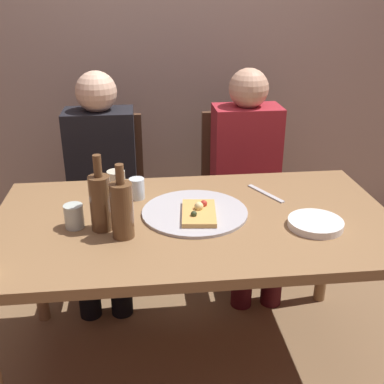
% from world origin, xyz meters
% --- Properties ---
extents(ground_plane, '(8.00, 8.00, 0.00)m').
position_xyz_m(ground_plane, '(0.00, 0.00, 0.00)').
color(ground_plane, brown).
extents(back_wall, '(6.00, 0.10, 2.60)m').
position_xyz_m(back_wall, '(0.00, 1.33, 1.30)').
color(back_wall, gray).
rests_on(back_wall, ground_plane).
extents(dining_table, '(1.57, 0.87, 0.72)m').
position_xyz_m(dining_table, '(0.00, 0.00, 0.65)').
color(dining_table, olive).
rests_on(dining_table, ground_plane).
extents(pizza_tray, '(0.42, 0.42, 0.01)m').
position_xyz_m(pizza_tray, '(0.01, 0.04, 0.73)').
color(pizza_tray, '#ADADB2').
rests_on(pizza_tray, dining_table).
extents(pizza_slice_last, '(0.15, 0.23, 0.05)m').
position_xyz_m(pizza_slice_last, '(0.02, -0.00, 0.74)').
color(pizza_slice_last, tan).
rests_on(pizza_slice_last, pizza_tray).
extents(wine_bottle, '(0.08, 0.08, 0.29)m').
position_xyz_m(wine_bottle, '(-0.35, -0.05, 0.83)').
color(wine_bottle, brown).
rests_on(wine_bottle, dining_table).
extents(beer_bottle, '(0.08, 0.08, 0.28)m').
position_xyz_m(beer_bottle, '(-0.27, -0.12, 0.83)').
color(beer_bottle, brown).
rests_on(beer_bottle, dining_table).
extents(tumbler_near, '(0.06, 0.06, 0.09)m').
position_xyz_m(tumbler_near, '(-0.22, 0.21, 0.77)').
color(tumbler_near, silver).
rests_on(tumbler_near, dining_table).
extents(tumbler_far, '(0.07, 0.07, 0.09)m').
position_xyz_m(tumbler_far, '(-0.45, -0.03, 0.77)').
color(tumbler_far, '#B7C6BC').
rests_on(tumbler_far, dining_table).
extents(short_glass, '(0.08, 0.08, 0.10)m').
position_xyz_m(short_glass, '(-0.31, 0.28, 0.77)').
color(short_glass, beige).
rests_on(short_glass, dining_table).
extents(plate_stack, '(0.21, 0.21, 0.03)m').
position_xyz_m(plate_stack, '(0.44, -0.13, 0.73)').
color(plate_stack, white).
rests_on(plate_stack, dining_table).
extents(table_knife, '(0.12, 0.21, 0.01)m').
position_xyz_m(table_knife, '(0.34, 0.19, 0.72)').
color(table_knife, '#B7B7BC').
rests_on(table_knife, dining_table).
extents(chair_left, '(0.44, 0.44, 0.90)m').
position_xyz_m(chair_left, '(-0.41, 0.83, 0.51)').
color(chair_left, '#472D1E').
rests_on(chair_left, ground_plane).
extents(chair_right, '(0.44, 0.44, 0.90)m').
position_xyz_m(chair_right, '(0.37, 0.83, 0.51)').
color(chair_right, '#472D1E').
rests_on(chair_right, ground_plane).
extents(guest_in_sweater, '(0.36, 0.56, 1.17)m').
position_xyz_m(guest_in_sweater, '(-0.41, 0.68, 0.64)').
color(guest_in_sweater, black).
rests_on(guest_in_sweater, ground_plane).
extents(guest_in_beanie, '(0.36, 0.56, 1.17)m').
position_xyz_m(guest_in_beanie, '(0.37, 0.68, 0.64)').
color(guest_in_beanie, maroon).
rests_on(guest_in_beanie, ground_plane).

